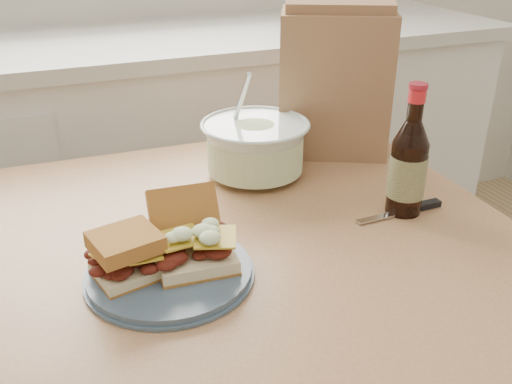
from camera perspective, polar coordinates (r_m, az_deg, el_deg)
name	(u,v)px	position (r m, az deg, el deg)	size (l,w,h in m)	color
cabinet_run	(133,181)	(1.93, -12.24, 1.09)	(2.50, 0.64, 0.94)	white
dining_table	(254,290)	(1.05, -0.20, -9.80)	(0.96, 0.96, 0.77)	tan
plate	(170,272)	(0.89, -8.63, -7.93)	(0.25, 0.25, 0.02)	#41566A
sandwich_left	(127,255)	(0.86, -12.80, -6.12)	(0.11, 0.10, 0.07)	beige
sandwich_right	(191,237)	(0.89, -6.51, -4.54)	(0.13, 0.17, 0.10)	beige
coleslaw_bowl	(255,150)	(1.19, -0.09, 4.27)	(0.23, 0.23, 0.22)	silver
beer_bottle	(408,166)	(1.06, 14.96, 2.51)	(0.07, 0.07, 0.24)	black
knife	(413,208)	(1.10, 15.45, -1.59)	(0.18, 0.02, 0.01)	silver
paper_bag	(334,84)	(1.31, 7.84, 10.70)	(0.24, 0.16, 0.31)	#996B4A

